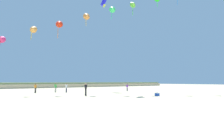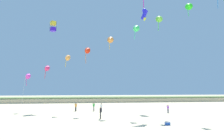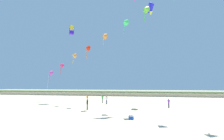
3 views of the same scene
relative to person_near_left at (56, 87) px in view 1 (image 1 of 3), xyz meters
name	(u,v)px [view 1 (image 1 of 3)]	position (x,y,z in m)	size (l,w,h in m)	color
ground_plane	(146,103)	(1.04, -20.94, -0.98)	(240.00, 240.00, 0.00)	beige
dune_ridge	(27,85)	(1.04, 28.89, -0.14)	(120.00, 11.75, 1.69)	#BFAE8B
person_near_left	(56,87)	(0.00, 0.00, 0.00)	(0.55, 0.38, 1.69)	gray
person_near_right	(66,87)	(1.36, -1.74, -0.03)	(0.54, 0.35, 1.63)	#282D4C
person_mid_center	(127,87)	(13.33, -4.97, -0.10)	(0.40, 0.45, 1.51)	#282D4C
person_far_left	(86,88)	(0.46, -10.58, 0.04)	(0.24, 0.62, 1.76)	black
person_far_right	(35,87)	(-3.51, 0.01, -0.01)	(0.54, 0.38, 1.67)	black
kite_banner_string	(99,13)	(4.21, -8.21, 12.42)	(35.88, 17.23, 20.44)	#DF3EBC
large_kite_mid_trail	(104,1)	(10.63, -0.23, 19.28)	(1.80, 1.64, 2.81)	#2625E9
beach_cooler	(157,94)	(8.07, -16.75, -0.77)	(0.58, 0.41, 0.46)	blue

